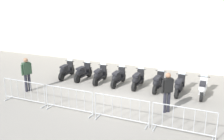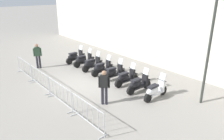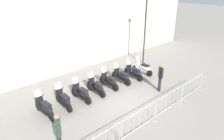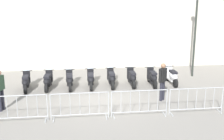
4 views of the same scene
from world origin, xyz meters
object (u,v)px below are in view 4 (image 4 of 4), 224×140
at_px(motorcycle_4, 111,78).
at_px(street_lamp, 196,21).
at_px(motorcycle_2, 70,80).
at_px(officer_mid_plaza, 0,88).
at_px(motorcycle_1, 48,81).
at_px(barrier_segment_1, 80,106).
at_px(barrier_segment_0, 17,109).
at_px(barrier_segment_3, 196,101).
at_px(barrier_segment_2, 139,103).
at_px(officer_near_row_end, 163,80).
at_px(motorcycle_7, 172,76).
at_px(motorcycle_6, 152,77).
at_px(motorcycle_0, 26,82).
at_px(motorcycle_3, 91,79).
at_px(motorcycle_5, 132,77).

height_order(motorcycle_4, street_lamp, street_lamp).
relative_size(motorcycle_2, officer_mid_plaza, 1.00).
height_order(motorcycle_2, officer_mid_plaza, officer_mid_plaza).
bearing_deg(motorcycle_1, barrier_segment_1, -61.76).
relative_size(barrier_segment_0, barrier_segment_3, 1.00).
xyz_separation_m(barrier_segment_2, officer_near_row_end, (1.20, 1.76, 0.45)).
distance_m(motorcycle_1, barrier_segment_1, 4.16).
bearing_deg(motorcycle_7, barrier_segment_0, -145.24).
bearing_deg(motorcycle_4, barrier_segment_3, -46.22).
height_order(motorcycle_1, barrier_segment_2, motorcycle_1).
height_order(motorcycle_7, barrier_segment_0, motorcycle_7).
bearing_deg(motorcycle_6, officer_near_row_end, -86.67).
bearing_deg(motorcycle_4, officer_mid_plaza, -145.02).
relative_size(motorcycle_2, barrier_segment_0, 0.77).
relative_size(motorcycle_0, motorcycle_3, 0.99).
xyz_separation_m(street_lamp, officer_mid_plaza, (-9.34, -5.17, -2.23)).
height_order(motorcycle_0, motorcycle_3, same).
distance_m(motorcycle_3, barrier_segment_1, 3.90).
xyz_separation_m(motorcycle_1, barrier_segment_0, (-0.35, -3.94, 0.07)).
xyz_separation_m(motorcycle_5, barrier_segment_0, (-4.63, -4.48, 0.07)).
bearing_deg(motorcycle_4, motorcycle_7, 6.16).
bearing_deg(motorcycle_6, officer_mid_plaza, -153.57).
height_order(motorcycle_3, barrier_segment_2, motorcycle_3).
relative_size(motorcycle_7, barrier_segment_3, 0.77).
relative_size(motorcycle_5, officer_near_row_end, 1.00).
bearing_deg(motorcycle_1, street_lamp, 16.69).
bearing_deg(officer_mid_plaza, motorcycle_6, 26.43).
distance_m(motorcycle_7, officer_near_row_end, 2.63).
relative_size(motorcycle_2, barrier_segment_1, 0.77).
distance_m(barrier_segment_3, officer_near_row_end, 1.92).
distance_m(motorcycle_1, motorcycle_7, 6.47).
relative_size(barrier_segment_0, barrier_segment_2, 1.00).
bearing_deg(motorcycle_1, motorcycle_0, -171.19).
distance_m(motorcycle_2, barrier_segment_3, 6.39).
height_order(barrier_segment_0, barrier_segment_1, same).
bearing_deg(officer_mid_plaza, motorcycle_7, 24.48).
height_order(motorcycle_0, motorcycle_7, same).
height_order(motorcycle_0, motorcycle_5, same).
relative_size(motorcycle_5, barrier_segment_2, 0.77).
bearing_deg(motorcycle_0, motorcycle_5, 7.54).
relative_size(motorcycle_7, officer_mid_plaza, 1.00).
relative_size(motorcycle_4, barrier_segment_1, 0.77).
bearing_deg(officer_mid_plaza, street_lamp, 28.99).
height_order(barrier_segment_2, barrier_segment_3, same).
bearing_deg(motorcycle_7, barrier_segment_2, -117.19).
xyz_separation_m(motorcycle_1, motorcycle_7, (6.43, 0.77, 0.00)).
distance_m(motorcycle_2, motorcycle_7, 5.39).
distance_m(motorcycle_1, officer_mid_plaza, 3.14).
bearing_deg(motorcycle_2, motorcycle_1, -175.71).
distance_m(motorcycle_5, motorcycle_7, 2.16).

